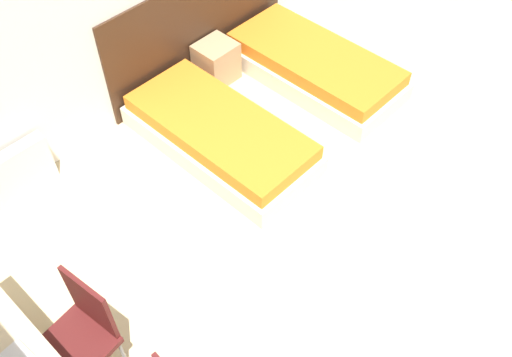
{
  "coord_description": "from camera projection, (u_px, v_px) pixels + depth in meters",
  "views": [
    {
      "loc": [
        -2.09,
        0.24,
        3.91
      ],
      "look_at": [
        0.0,
        2.21,
        0.55
      ],
      "focal_mm": 40.0,
      "sensor_mm": 36.0,
      "label": 1
    }
  ],
  "objects": [
    {
      "name": "headboard_panel",
      "position": [
        200.0,
        26.0,
        5.73
      ],
      "size": [
        2.34,
        0.03,
        1.11
      ],
      "color": "#382316",
      "rests_on": "ground_plane"
    },
    {
      "name": "bed_near_window",
      "position": [
        220.0,
        135.0,
        5.27
      ],
      "size": [
        0.87,
        1.86,
        0.35
      ],
      "color": "beige",
      "rests_on": "ground_plane"
    },
    {
      "name": "bed_near_door",
      "position": [
        314.0,
        67.0,
        5.91
      ],
      "size": [
        0.87,
        1.86,
        0.35
      ],
      "color": "beige",
      "rests_on": "ground_plane"
    },
    {
      "name": "nightstand",
      "position": [
        216.0,
        62.0,
        5.89
      ],
      "size": [
        0.39,
        0.35,
        0.42
      ],
      "color": "tan",
      "rests_on": "ground_plane"
    },
    {
      "name": "radiator",
      "position": [
        10.0,
        177.0,
        4.83
      ],
      "size": [
        0.76,
        0.12,
        0.49
      ],
      "color": "silver",
      "rests_on": "ground_plane"
    },
    {
      "name": "chair_near_laptop",
      "position": [
        81.0,
        332.0,
        3.65
      ],
      "size": [
        0.48,
        0.48,
        0.92
      ],
      "rotation": [
        0.0,
        0.0,
        0.11
      ],
      "color": "#511919",
      "rests_on": "ground_plane"
    }
  ]
}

